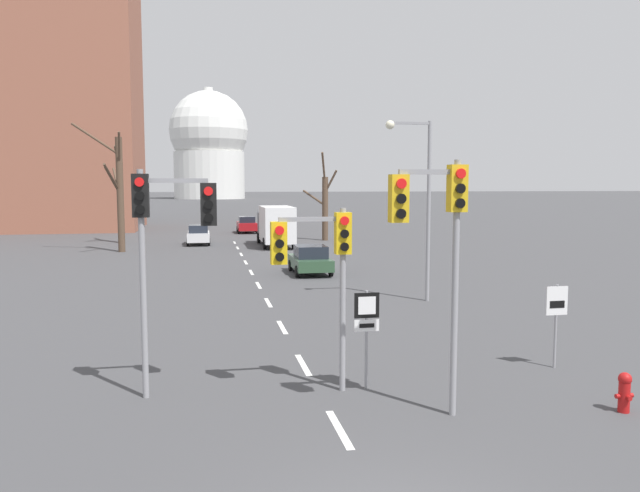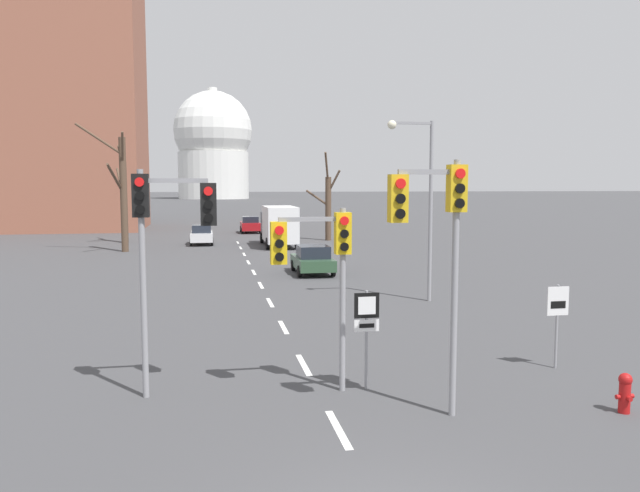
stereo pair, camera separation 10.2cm
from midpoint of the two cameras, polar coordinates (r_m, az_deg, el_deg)
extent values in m
cube|color=silver|center=(12.88, 1.92, -16.38)|extent=(0.16, 2.00, 0.01)
cube|color=silver|center=(17.06, -1.33, -10.79)|extent=(0.16, 2.00, 0.01)
cube|color=silver|center=(21.37, -3.23, -7.42)|extent=(0.16, 2.00, 0.01)
cube|color=silver|center=(25.75, -4.47, -5.17)|extent=(0.16, 2.00, 0.01)
cube|color=silver|center=(30.16, -5.34, -3.58)|extent=(0.16, 2.00, 0.01)
cube|color=silver|center=(34.60, -5.99, -2.40)|extent=(0.16, 2.00, 0.01)
cube|color=silver|center=(39.05, -6.49, -1.49)|extent=(0.16, 2.00, 0.01)
cube|color=silver|center=(43.51, -6.89, -0.76)|extent=(0.16, 2.00, 0.01)
cube|color=silver|center=(47.98, -7.21, -0.17)|extent=(0.16, 2.00, 0.01)
cube|color=silver|center=(52.45, -7.48, 0.32)|extent=(0.16, 2.00, 0.01)
cylinder|color=gray|center=(14.54, 2.28, -5.00)|extent=(0.14, 0.14, 4.30)
cube|color=yellow|center=(14.33, 2.30, 1.17)|extent=(0.36, 0.28, 0.96)
cylinder|color=red|center=(14.15, 2.46, 2.32)|extent=(0.20, 0.06, 0.20)
cylinder|color=black|center=(14.17, 2.45, 1.12)|extent=(0.20, 0.06, 0.20)
cylinder|color=black|center=(14.19, 2.45, -0.08)|extent=(0.20, 0.06, 0.20)
cube|color=gray|center=(14.17, -0.63, 2.46)|extent=(1.49, 0.10, 0.10)
cube|color=yellow|center=(14.10, -3.61, 0.28)|extent=(0.36, 0.28, 0.96)
cylinder|color=red|center=(13.91, -3.54, 1.43)|extent=(0.20, 0.06, 0.20)
cylinder|color=black|center=(13.93, -3.53, 0.21)|extent=(0.20, 0.06, 0.20)
cylinder|color=black|center=(13.96, -3.52, -1.00)|extent=(0.20, 0.06, 0.20)
cylinder|color=gray|center=(14.53, -15.67, -3.47)|extent=(0.14, 0.14, 5.17)
cube|color=black|center=(14.36, -15.89, 4.46)|extent=(0.36, 0.28, 0.96)
cylinder|color=red|center=(14.19, -15.99, 5.64)|extent=(0.20, 0.06, 0.20)
cylinder|color=black|center=(14.19, -15.95, 4.44)|extent=(0.20, 0.06, 0.20)
cylinder|color=black|center=(14.20, -15.92, 3.24)|extent=(0.20, 0.06, 0.20)
cube|color=gray|center=(14.31, -12.97, 5.85)|extent=(1.47, 0.10, 0.10)
cube|color=black|center=(14.30, -9.96, 3.78)|extent=(0.36, 0.28, 0.96)
cylinder|color=red|center=(14.12, -9.98, 4.97)|extent=(0.20, 0.06, 0.20)
cylinder|color=black|center=(14.13, -9.96, 3.76)|extent=(0.20, 0.06, 0.20)
cylinder|color=black|center=(14.14, -9.94, 2.55)|extent=(0.20, 0.06, 0.20)
cylinder|color=gray|center=(13.19, 12.42, -3.94)|extent=(0.14, 0.14, 5.33)
cube|color=gold|center=(13.01, 12.61, 5.16)|extent=(0.36, 0.28, 0.96)
cylinder|color=red|center=(12.85, 12.94, 6.48)|extent=(0.20, 0.06, 0.20)
cylinder|color=black|center=(12.85, 12.91, 5.15)|extent=(0.20, 0.06, 0.20)
cylinder|color=black|center=(12.85, 12.88, 3.83)|extent=(0.20, 0.06, 0.20)
cube|color=gray|center=(12.78, 10.06, 6.69)|extent=(1.24, 0.10, 0.10)
cube|color=gold|center=(12.58, 7.37, 4.33)|extent=(0.36, 0.28, 0.96)
cylinder|color=red|center=(12.41, 7.62, 5.68)|extent=(0.20, 0.06, 0.20)
cylinder|color=black|center=(12.42, 7.60, 4.31)|extent=(0.20, 0.06, 0.20)
cylinder|color=black|center=(12.43, 7.59, 2.94)|extent=(0.20, 0.06, 0.20)
cylinder|color=gray|center=(14.91, 4.45, -8.56)|extent=(0.07, 0.07, 2.36)
cube|color=black|center=(14.71, 4.50, -5.44)|extent=(0.60, 0.03, 0.60)
cube|color=white|center=(14.69, 4.51, -5.45)|extent=(0.42, 0.01, 0.42)
cube|color=white|center=(14.81, 4.48, -7.26)|extent=(0.60, 0.03, 0.28)
cube|color=black|center=(14.79, 4.50, -7.28)|extent=(0.36, 0.01, 0.10)
cylinder|color=gray|center=(17.65, 20.97, -6.89)|extent=(0.07, 0.07, 2.23)
cube|color=white|center=(17.50, 21.09, -4.72)|extent=(0.60, 0.03, 0.76)
cube|color=black|center=(17.50, 21.11, -5.03)|extent=(0.42, 0.01, 0.19)
cylinder|color=#B21414|center=(15.08, 26.26, -12.35)|extent=(0.24, 0.24, 0.65)
sphere|color=#B21414|center=(14.96, 26.32, -10.89)|extent=(0.28, 0.28, 0.28)
cylinder|color=#B21414|center=(14.98, 25.76, -12.32)|extent=(0.08, 0.10, 0.10)
cylinder|color=#B21414|center=(15.16, 26.76, -12.15)|extent=(0.08, 0.10, 0.10)
cylinder|color=#B21414|center=(14.95, 26.63, -12.40)|extent=(0.10, 0.08, 0.10)
cylinder|color=gray|center=(26.06, 10.18, 3.07)|extent=(0.16, 0.16, 7.40)
cube|color=gray|center=(25.87, 8.54, 11.06)|extent=(1.69, 0.10, 0.10)
sphere|color=#F2EAC6|center=(25.61, 6.71, 10.96)|extent=(0.36, 0.36, 0.36)
cube|color=maroon|center=(62.81, -6.36, 1.83)|extent=(1.82, 3.87, 0.75)
cube|color=#1E232D|center=(62.57, -6.36, 2.43)|extent=(1.55, 1.86, 0.59)
cylinder|color=black|center=(63.98, -7.20, 1.55)|extent=(0.18, 0.61, 0.61)
cylinder|color=black|center=(64.09, -5.67, 1.58)|extent=(0.18, 0.61, 0.61)
cylinder|color=black|center=(61.59, -7.08, 1.40)|extent=(0.18, 0.61, 0.61)
cylinder|color=black|center=(61.71, -5.48, 1.42)|extent=(0.18, 0.61, 0.61)
cube|color=#2D4C33|center=(33.86, -0.60, -1.52)|extent=(1.89, 4.02, 0.59)
cube|color=#1E232D|center=(33.59, -0.55, -0.51)|extent=(1.61, 1.93, 0.65)
cylinder|color=black|center=(34.98, -2.40, -1.78)|extent=(0.18, 0.62, 0.62)
cylinder|color=black|center=(35.27, 0.49, -1.72)|extent=(0.18, 0.62, 0.62)
cylinder|color=black|center=(32.53, -1.79, -2.34)|extent=(0.18, 0.62, 0.62)
cylinder|color=black|center=(32.84, 1.31, -2.26)|extent=(0.18, 0.62, 0.62)
cube|color=silver|center=(51.18, -10.71, 0.87)|extent=(1.74, 4.00, 0.68)
cube|color=#1E232D|center=(50.93, -10.73, 1.57)|extent=(1.48, 1.92, 0.61)
cylinder|color=black|center=(52.45, -11.59, 0.59)|extent=(0.18, 0.62, 0.62)
cylinder|color=black|center=(52.44, -9.80, 0.62)|extent=(0.18, 0.62, 0.62)
cylinder|color=black|center=(49.98, -11.65, 0.35)|extent=(0.18, 0.62, 0.62)
cylinder|color=black|center=(49.97, -9.77, 0.38)|extent=(0.18, 0.62, 0.62)
cube|color=#333842|center=(51.64, -4.08, 1.93)|extent=(2.20, 2.00, 2.10)
cube|color=white|center=(48.05, -3.62, 2.01)|extent=(2.30, 5.20, 2.70)
cylinder|color=black|center=(51.61, -5.29, 0.75)|extent=(0.24, 0.88, 0.88)
cylinder|color=black|center=(51.85, -2.87, 0.79)|extent=(0.24, 0.88, 0.88)
cylinder|color=black|center=(46.62, -4.75, 0.23)|extent=(0.24, 0.88, 0.88)
cylinder|color=black|center=(46.88, -2.07, 0.27)|extent=(0.24, 0.88, 0.88)
cylinder|color=brown|center=(46.82, -17.46, 4.48)|extent=(0.48, 0.48, 8.18)
cylinder|color=brown|center=(46.25, -17.55, 8.49)|extent=(0.37, 1.39, 2.31)
cylinder|color=brown|center=(47.32, -19.51, 9.21)|extent=(3.28, 0.58, 2.29)
cylinder|color=brown|center=(45.55, -18.21, 6.04)|extent=(0.71, 2.80, 1.86)
cylinder|color=brown|center=(53.91, 0.82, 3.42)|extent=(0.52, 0.52, 5.47)
cylinder|color=brown|center=(54.14, -0.21, 4.43)|extent=(1.86, 1.19, 1.44)
cylinder|color=brown|center=(53.22, 0.68, 7.18)|extent=(0.67, 1.43, 2.61)
cylinder|color=brown|center=(53.59, 1.35, 5.93)|extent=(1.01, 0.93, 1.99)
cylinder|color=brown|center=(54.14, -17.43, 3.82)|extent=(0.55, 0.55, 6.68)
cylinder|color=brown|center=(53.27, -17.70, 7.67)|extent=(0.25, 1.94, 2.00)
cylinder|color=brown|center=(53.38, -18.12, 5.77)|extent=(1.08, 1.80, 2.30)
cylinder|color=brown|center=(55.29, -17.80, 5.76)|extent=(0.90, 2.42, 2.16)
cylinder|color=silver|center=(215.31, -9.68, 6.38)|extent=(23.58, 23.58, 15.72)
sphere|color=silver|center=(216.05, -9.75, 10.38)|extent=(26.21, 26.21, 26.21)
cylinder|color=silver|center=(217.36, -9.80, 13.48)|extent=(3.14, 3.14, 4.59)
cube|color=#935642|center=(73.68, -23.09, 12.25)|extent=(18.00, 14.00, 27.72)
camera|label=1|loc=(0.05, -89.80, 0.02)|focal=35.00mm
camera|label=2|loc=(0.05, 90.20, -0.02)|focal=35.00mm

